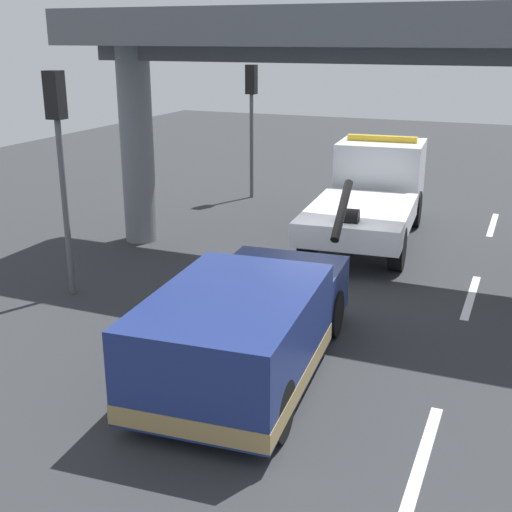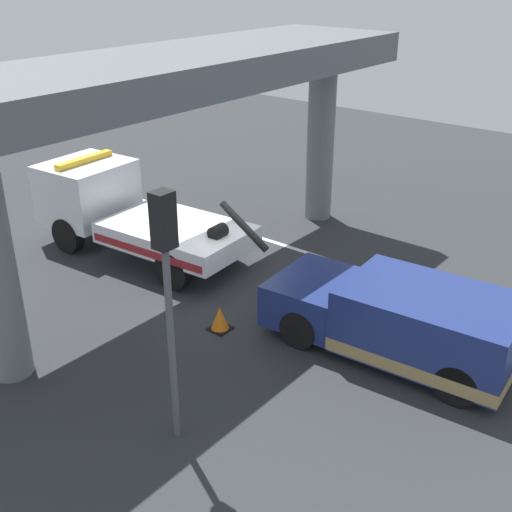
# 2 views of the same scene
# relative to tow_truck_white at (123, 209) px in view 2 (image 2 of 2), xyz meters

# --- Properties ---
(ground_plane) EXTENTS (60.00, 40.00, 0.10)m
(ground_plane) POSITION_rel_tow_truck_white_xyz_m (-3.71, -0.06, -1.25)
(ground_plane) COLOR #2D3033
(lane_stripe_west) EXTENTS (2.60, 0.16, 0.01)m
(lane_stripe_west) POSITION_rel_tow_truck_white_xyz_m (-9.71, -3.01, -1.20)
(lane_stripe_west) COLOR silver
(lane_stripe_west) RESTS_ON ground
(lane_stripe_mid) EXTENTS (2.60, 0.16, 0.01)m
(lane_stripe_mid) POSITION_rel_tow_truck_white_xyz_m (-3.71, -3.01, -1.20)
(lane_stripe_mid) COLOR silver
(lane_stripe_mid) RESTS_ON ground
(lane_stripe_east) EXTENTS (2.60, 0.16, 0.01)m
(lane_stripe_east) POSITION_rel_tow_truck_white_xyz_m (2.29, -3.01, -1.20)
(lane_stripe_east) COLOR silver
(lane_stripe_east) RESTS_ON ground
(tow_truck_white) EXTENTS (7.32, 2.82, 2.46)m
(tow_truck_white) POSITION_rel_tow_truck_white_xyz_m (0.00, 0.00, 0.00)
(tow_truck_white) COLOR white
(tow_truck_white) RESTS_ON ground
(towed_van_green) EXTENTS (5.34, 2.55, 1.58)m
(towed_van_green) POSITION_rel_tow_truck_white_xyz_m (-8.54, -0.07, -0.42)
(towed_van_green) COLOR navy
(towed_van_green) RESTS_ON ground
(overpass_structure) EXTENTS (3.60, 12.93, 5.66)m
(overpass_structure) POSITION_rel_tow_truck_white_xyz_m (-2.81, -0.06, 3.62)
(overpass_structure) COLOR slate
(overpass_structure) RESTS_ON ground
(traffic_light_near) EXTENTS (0.39, 0.32, 4.48)m
(traffic_light_near) POSITION_rel_tow_truck_white_xyz_m (-6.70, 4.65, 2.06)
(traffic_light_near) COLOR #515456
(traffic_light_near) RESTS_ON ground
(traffic_cone_orange) EXTENTS (0.47, 0.47, 0.56)m
(traffic_cone_orange) POSITION_rel_tow_truck_white_xyz_m (-4.97, 1.58, -0.94)
(traffic_cone_orange) COLOR orange
(traffic_cone_orange) RESTS_ON ground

